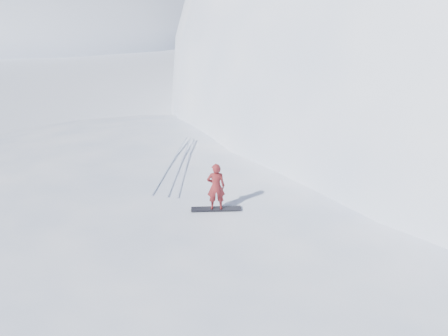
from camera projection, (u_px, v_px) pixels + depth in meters
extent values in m
plane|color=white|center=(158.00, 277.00, 15.33)|extent=(400.00, 400.00, 0.00)
ellipsoid|color=white|center=(210.00, 235.00, 17.72)|extent=(36.00, 28.00, 4.80)
ellipsoid|color=white|center=(405.00, 124.00, 30.43)|extent=(28.00, 24.00, 18.00)
ellipsoid|color=white|center=(183.00, 7.00, 121.40)|extent=(140.00, 90.00, 36.00)
ellipsoid|color=white|center=(23.00, 293.00, 14.55)|extent=(6.00, 5.40, 0.80)
ellipsoid|color=white|center=(169.00, 193.00, 21.07)|extent=(7.00, 6.30, 1.00)
ellipsoid|color=white|center=(364.00, 244.00, 17.14)|extent=(4.00, 3.60, 0.60)
cube|color=black|center=(216.00, 209.00, 14.85)|extent=(1.72, 0.83, 0.03)
imported|color=maroon|center=(216.00, 187.00, 14.49)|extent=(0.70, 0.57, 1.66)
cube|color=silver|center=(172.00, 162.00, 18.45)|extent=(0.88, 5.95, 0.04)
cube|color=silver|center=(181.00, 163.00, 18.35)|extent=(1.25, 5.89, 0.04)
cube|color=silver|center=(187.00, 163.00, 18.29)|extent=(1.49, 5.84, 0.04)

